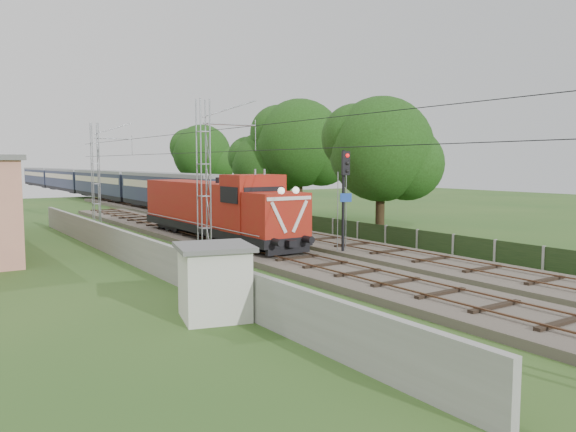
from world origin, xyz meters
TOP-DOWN VIEW (x-y plane):
  - ground at (0.00, 0.00)m, footprint 140.00×140.00m
  - track_main at (0.00, 7.00)m, footprint 4.20×70.00m
  - track_side at (5.00, 20.00)m, footprint 4.20×80.00m
  - catenary at (-2.95, 12.00)m, footprint 3.31×70.00m
  - boundary_wall at (-6.50, 12.00)m, footprint 0.25×40.00m
  - fence at (8.00, 3.00)m, footprint 0.12×32.00m
  - locomotive at (0.00, 16.75)m, footprint 2.84×16.20m
  - coach_rake at (5.00, 68.26)m, footprint 2.83×84.36m
  - signal_post at (3.29, 8.62)m, footprint 0.58×0.47m
  - relay_hut at (-7.40, 1.97)m, footprint 2.75×2.75m
  - tree_a at (9.73, 12.77)m, footprint 6.97×6.64m
  - tree_b at (13.10, 26.57)m, footprint 8.01×7.63m
  - tree_c at (11.01, 29.38)m, footprint 5.83×5.55m
  - tree_d at (14.20, 48.85)m, footprint 7.30×6.95m

SIDE VIEW (x-z plane):
  - ground at x=0.00m, z-range 0.00..0.00m
  - track_main at x=0.00m, z-range -0.04..0.41m
  - track_side at x=5.00m, z-range -0.04..0.41m
  - fence at x=8.00m, z-range 0.00..1.20m
  - boundary_wall at x=-6.50m, z-range 0.00..1.50m
  - relay_hut at x=-7.40m, z-range 0.01..2.35m
  - locomotive at x=0.00m, z-range 0.09..4.20m
  - coach_rake at x=5.00m, z-range 0.74..4.01m
  - signal_post at x=3.29m, z-range 1.03..6.53m
  - catenary at x=-2.95m, z-range 0.05..8.05m
  - tree_c at x=11.01m, z-range 0.93..8.49m
  - tree_a at x=9.73m, z-range 1.12..10.16m
  - tree_d at x=14.20m, z-range 1.17..10.64m
  - tree_b at x=13.10m, z-range 1.29..11.67m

